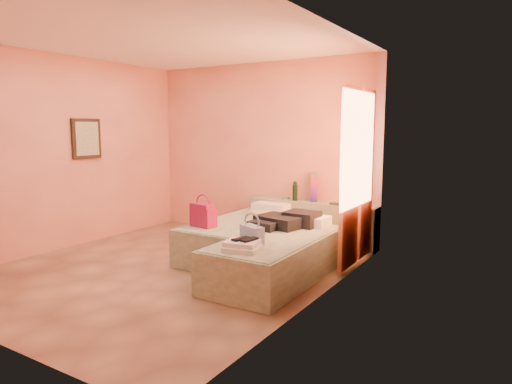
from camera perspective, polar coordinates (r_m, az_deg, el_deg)
ground at (r=5.92m, az=-10.81°, el=-9.42°), size 4.50×4.50×0.00m
room_walls at (r=5.95m, az=-6.07°, el=8.24°), size 4.02×4.51×2.81m
headboard_ledge at (r=7.02m, az=6.86°, el=-3.84°), size 2.05×0.30×0.65m
bed_left at (r=6.39m, az=-1.55°, el=-5.65°), size 0.92×2.01×0.50m
bed_right at (r=5.41m, az=2.72°, el=-8.21°), size 0.92×2.01×0.50m
water_bottle at (r=7.04m, az=4.90°, el=0.07°), size 0.09×0.09×0.28m
rainbow_box at (r=6.94m, az=7.27°, el=0.61°), size 0.13×0.13×0.45m
small_dish at (r=7.19m, az=3.78°, el=-0.77°), size 0.14×0.14×0.03m
green_book at (r=6.74m, az=9.95°, el=-1.47°), size 0.18×0.15×0.03m
flower_vase at (r=6.72m, az=12.31°, el=-0.54°), size 0.24×0.24×0.26m
magenta_handbag at (r=5.90m, az=-6.60°, el=-2.86°), size 0.34×0.22×0.30m
khaki_garment at (r=6.51m, az=0.76°, el=-2.85°), size 0.47×0.43×0.07m
clothes_pile at (r=5.83m, az=3.49°, el=-3.53°), size 0.65×0.65×0.19m
blue_handbag at (r=5.03m, az=-0.51°, el=-5.33°), size 0.33×0.25×0.20m
towel_stack at (r=4.74m, az=-1.68°, el=-6.78°), size 0.40×0.36×0.10m
sandal_pair at (r=4.77m, az=-1.42°, el=-5.93°), size 0.20×0.24×0.02m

